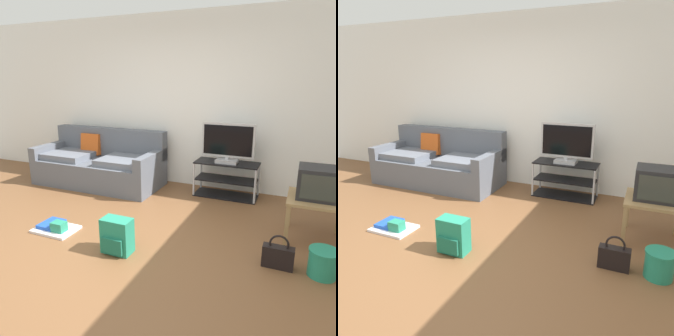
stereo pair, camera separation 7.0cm
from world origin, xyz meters
The scene contains 11 objects.
ground_plane centered at (0.00, 0.00, -0.01)m, with size 9.00×9.80×0.02m, color brown.
wall_back centered at (0.00, 2.45, 1.35)m, with size 9.00×0.10×2.70m, color white.
couch centered at (-1.35, 1.87, 0.33)m, with size 2.09×0.94×0.89m.
tv_stand centered at (0.74, 2.08, 0.26)m, with size 0.93×0.40×0.52m.
flat_tv centered at (0.74, 2.06, 0.81)m, with size 0.77×0.22×0.58m.
side_table centered at (1.94, 1.12, 0.42)m, with size 0.58×0.58×0.48m.
crt_tv centered at (1.94, 1.14, 0.65)m, with size 0.42×0.38×0.34m.
backpack centered at (0.11, 0.04, 0.18)m, with size 0.31×0.25×0.37m.
handbag centered at (1.64, 0.40, 0.12)m, with size 0.29×0.11×0.33m.
cleaning_bucket centered at (2.02, 0.41, 0.14)m, with size 0.26×0.26×0.26m.
floor_tray centered at (-0.82, 0.16, 0.04)m, with size 0.49×0.35×0.14m.
Camera 2 is at (1.81, -2.44, 1.73)m, focal length 34.31 mm.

